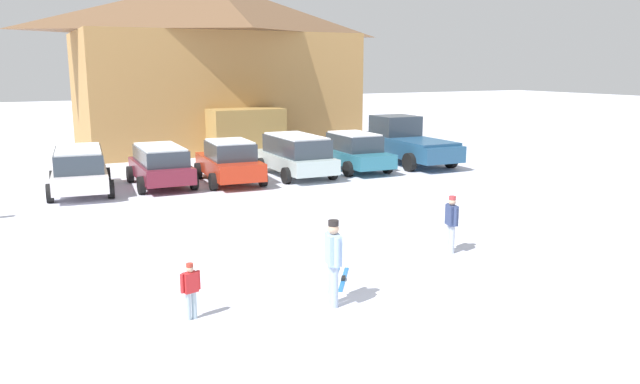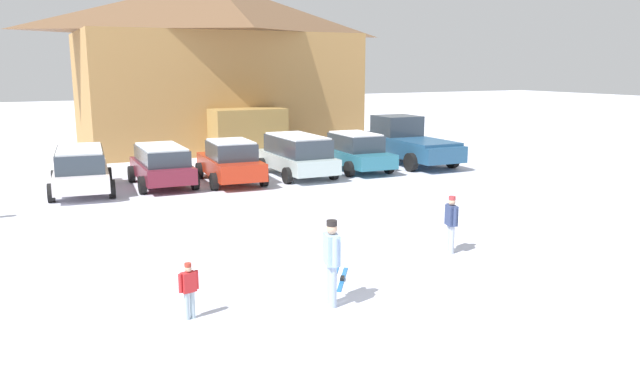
{
  "view_description": "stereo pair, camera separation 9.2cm",
  "coord_description": "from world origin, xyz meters",
  "px_view_note": "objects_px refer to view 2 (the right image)",
  "views": [
    {
      "loc": [
        -7.08,
        -7.58,
        4.47
      ],
      "look_at": [
        0.59,
        7.18,
        1.09
      ],
      "focal_mm": 35.0,
      "sensor_mm": 36.0,
      "label": 1
    },
    {
      "loc": [
        -6.99,
        -7.62,
        4.47
      ],
      "look_at": [
        0.59,
        7.18,
        1.09
      ],
      "focal_mm": 35.0,
      "sensor_mm": 36.0,
      "label": 2
    }
  ],
  "objects_px": {
    "skier_child_in_red_jacket": "(189,288)",
    "parked_red_sedan": "(231,161)",
    "parked_maroon_van": "(162,164)",
    "ski_lodge": "(216,64)",
    "parked_white_suv": "(81,168)",
    "parked_teal_hatchback": "(354,151)",
    "pickup_truck": "(407,142)",
    "pair_of_skis": "(338,279)",
    "skier_adult_in_blue_parka": "(332,258)",
    "skier_teen_in_navy_coat": "(451,221)",
    "parked_silver_wagon": "(297,154)"
  },
  "relations": [
    {
      "from": "ski_lodge",
      "to": "pair_of_skis",
      "type": "distance_m",
      "value": 24.0
    },
    {
      "from": "ski_lodge",
      "to": "pickup_truck",
      "type": "xyz_separation_m",
      "value": [
        5.76,
        -10.35,
        -3.58
      ]
    },
    {
      "from": "parked_teal_hatchback",
      "to": "ski_lodge",
      "type": "bearing_deg",
      "value": 103.46
    },
    {
      "from": "parked_white_suv",
      "to": "parked_maroon_van",
      "type": "bearing_deg",
      "value": -1.39
    },
    {
      "from": "parked_red_sedan",
      "to": "pickup_truck",
      "type": "bearing_deg",
      "value": 6.02
    },
    {
      "from": "parked_maroon_van",
      "to": "skier_teen_in_navy_coat",
      "type": "height_order",
      "value": "parked_maroon_van"
    },
    {
      "from": "ski_lodge",
      "to": "parked_teal_hatchback",
      "type": "bearing_deg",
      "value": -76.54
    },
    {
      "from": "parked_silver_wagon",
      "to": "pair_of_skis",
      "type": "xyz_separation_m",
      "value": [
        -4.59,
        -11.87,
        -0.9
      ]
    },
    {
      "from": "ski_lodge",
      "to": "pair_of_skis",
      "type": "relative_size",
      "value": 10.67
    },
    {
      "from": "parked_white_suv",
      "to": "parked_teal_hatchback",
      "type": "distance_m",
      "value": 11.15
    },
    {
      "from": "skier_adult_in_blue_parka",
      "to": "skier_child_in_red_jacket",
      "type": "height_order",
      "value": "skier_adult_in_blue_parka"
    },
    {
      "from": "parked_white_suv",
      "to": "skier_teen_in_navy_coat",
      "type": "xyz_separation_m",
      "value": [
        7.06,
        -11.88,
        -0.08
      ]
    },
    {
      "from": "parked_white_suv",
      "to": "pickup_truck",
      "type": "xyz_separation_m",
      "value": [
        14.31,
        0.36,
        0.12
      ]
    },
    {
      "from": "parked_maroon_van",
      "to": "parked_silver_wagon",
      "type": "distance_m",
      "value": 5.44
    },
    {
      "from": "parked_teal_hatchback",
      "to": "skier_child_in_red_jacket",
      "type": "distance_m",
      "value": 16.77
    },
    {
      "from": "parked_red_sedan",
      "to": "parked_silver_wagon",
      "type": "height_order",
      "value": "parked_silver_wagon"
    },
    {
      "from": "skier_child_in_red_jacket",
      "to": "parked_teal_hatchback",
      "type": "bearing_deg",
      "value": 49.75
    },
    {
      "from": "parked_white_suv",
      "to": "skier_child_in_red_jacket",
      "type": "relative_size",
      "value": 4.54
    },
    {
      "from": "ski_lodge",
      "to": "parked_silver_wagon",
      "type": "height_order",
      "value": "ski_lodge"
    },
    {
      "from": "parked_red_sedan",
      "to": "pair_of_skis",
      "type": "xyz_separation_m",
      "value": [
        -1.7,
        -11.77,
        -0.82
      ]
    },
    {
      "from": "skier_adult_in_blue_parka",
      "to": "skier_teen_in_navy_coat",
      "type": "bearing_deg",
      "value": 22.08
    },
    {
      "from": "skier_teen_in_navy_coat",
      "to": "pair_of_skis",
      "type": "relative_size",
      "value": 0.99
    },
    {
      "from": "skier_child_in_red_jacket",
      "to": "parked_red_sedan",
      "type": "bearing_deg",
      "value": 67.72
    },
    {
      "from": "skier_teen_in_navy_coat",
      "to": "pickup_truck",
      "type": "bearing_deg",
      "value": 59.36
    },
    {
      "from": "parked_red_sedan",
      "to": "pickup_truck",
      "type": "xyz_separation_m",
      "value": [
        8.91,
        0.94,
        0.16
      ]
    },
    {
      "from": "parked_maroon_van",
      "to": "parked_teal_hatchback",
      "type": "bearing_deg",
      "value": -0.74
    },
    {
      "from": "parked_maroon_van",
      "to": "pickup_truck",
      "type": "relative_size",
      "value": 0.7
    },
    {
      "from": "skier_teen_in_navy_coat",
      "to": "pair_of_skis",
      "type": "height_order",
      "value": "skier_teen_in_navy_coat"
    },
    {
      "from": "parked_teal_hatchback",
      "to": "skier_teen_in_navy_coat",
      "type": "height_order",
      "value": "parked_teal_hatchback"
    },
    {
      "from": "parked_red_sedan",
      "to": "skier_teen_in_navy_coat",
      "type": "height_order",
      "value": "parked_red_sedan"
    },
    {
      "from": "skier_adult_in_blue_parka",
      "to": "parked_red_sedan",
      "type": "bearing_deg",
      "value": 79.05
    },
    {
      "from": "pickup_truck",
      "to": "skier_child_in_red_jacket",
      "type": "relative_size",
      "value": 5.68
    },
    {
      "from": "skier_child_in_red_jacket",
      "to": "parked_silver_wagon",
      "type": "bearing_deg",
      "value": 57.47
    },
    {
      "from": "parked_red_sedan",
      "to": "skier_teen_in_navy_coat",
      "type": "relative_size",
      "value": 3.11
    },
    {
      "from": "parked_teal_hatchback",
      "to": "pickup_truck",
      "type": "distance_m",
      "value": 3.21
    },
    {
      "from": "ski_lodge",
      "to": "parked_maroon_van",
      "type": "xyz_separation_m",
      "value": [
        -5.69,
        -10.78,
        -3.74
      ]
    },
    {
      "from": "parked_teal_hatchback",
      "to": "pair_of_skis",
      "type": "relative_size",
      "value": 3.43
    },
    {
      "from": "parked_white_suv",
      "to": "skier_child_in_red_jacket",
      "type": "xyz_separation_m",
      "value": [
        0.32,
        -12.97,
        -0.28
      ]
    },
    {
      "from": "parked_white_suv",
      "to": "skier_teen_in_navy_coat",
      "type": "height_order",
      "value": "parked_white_suv"
    },
    {
      "from": "parked_teal_hatchback",
      "to": "skier_teen_in_navy_coat",
      "type": "xyz_separation_m",
      "value": [
        -4.09,
        -11.7,
        -0.03
      ]
    },
    {
      "from": "skier_adult_in_blue_parka",
      "to": "pair_of_skis",
      "type": "relative_size",
      "value": 1.18
    },
    {
      "from": "ski_lodge",
      "to": "pair_of_skis",
      "type": "bearing_deg",
      "value": -101.89
    },
    {
      "from": "parked_white_suv",
      "to": "skier_adult_in_blue_parka",
      "type": "height_order",
      "value": "skier_adult_in_blue_parka"
    },
    {
      "from": "parked_white_suv",
      "to": "skier_adult_in_blue_parka",
      "type": "xyz_separation_m",
      "value": [
        2.88,
        -13.57,
        0.07
      ]
    },
    {
      "from": "ski_lodge",
      "to": "pair_of_skis",
      "type": "height_order",
      "value": "ski_lodge"
    },
    {
      "from": "ski_lodge",
      "to": "skier_teen_in_navy_coat",
      "type": "relative_size",
      "value": 10.73
    },
    {
      "from": "parked_white_suv",
      "to": "parked_silver_wagon",
      "type": "height_order",
      "value": "parked_silver_wagon"
    },
    {
      "from": "parked_maroon_van",
      "to": "skier_child_in_red_jacket",
      "type": "xyz_separation_m",
      "value": [
        -2.54,
        -12.9,
        -0.25
      ]
    },
    {
      "from": "pickup_truck",
      "to": "skier_teen_in_navy_coat",
      "type": "relative_size",
      "value": 4.23
    },
    {
      "from": "ski_lodge",
      "to": "parked_white_suv",
      "type": "height_order",
      "value": "ski_lodge"
    }
  ]
}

